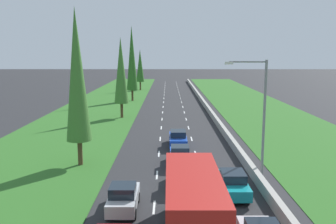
{
  "coord_description": "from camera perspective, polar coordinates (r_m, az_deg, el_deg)",
  "views": [
    {
      "loc": [
        -0.88,
        -0.13,
        9.53
      ],
      "look_at": [
        -1.0,
        54.24,
        0.53
      ],
      "focal_mm": 38.5,
      "sensor_mm": 36.0,
      "label": 1
    }
  ],
  "objects": [
    {
      "name": "ground_plane",
      "position": [
        60.89,
        0.95,
        0.39
      ],
      "size": [
        300.0,
        300.0,
        0.0
      ],
      "primitive_type": "plane",
      "color": "#28282B",
      "rests_on": "ground"
    },
    {
      "name": "grass_verge_left",
      "position": [
        62.01,
        -10.82,
        0.41
      ],
      "size": [
        14.0,
        140.0,
        0.04
      ],
      "primitive_type": "cube",
      "color": "#2D6623",
      "rests_on": "ground"
    },
    {
      "name": "grass_verge_right",
      "position": [
        62.75,
        14.17,
        0.4
      ],
      "size": [
        14.0,
        140.0,
        0.04
      ],
      "primitive_type": "cube",
      "color": "#2D6623",
      "rests_on": "ground"
    },
    {
      "name": "median_barrier",
      "position": [
        61.17,
        6.3,
        0.78
      ],
      "size": [
        0.44,
        120.0,
        0.85
      ],
      "primitive_type": "cube",
      "color": "#9E9B93",
      "rests_on": "ground"
    },
    {
      "name": "lane_markings",
      "position": [
        60.89,
        0.95,
        0.4
      ],
      "size": [
        3.64,
        116.0,
        0.01
      ],
      "color": "white",
      "rests_on": "ground"
    },
    {
      "name": "red_box_truck_centre_lane",
      "position": [
        17.75,
        3.89,
        -15.07
      ],
      "size": [
        2.46,
        9.4,
        4.18
      ],
      "color": "black",
      "rests_on": "ground"
    },
    {
      "name": "silver_hatchback_left_lane",
      "position": [
        22.57,
        -6.96,
        -13.31
      ],
      "size": [
        1.74,
        3.9,
        1.72
      ],
      "color": "silver",
      "rests_on": "ground"
    },
    {
      "name": "silver_hatchback_centre_lane",
      "position": [
        26.04,
        2.35,
        -10.1
      ],
      "size": [
        1.74,
        3.9,
        1.72
      ],
      "color": "silver",
      "rests_on": "ground"
    },
    {
      "name": "teal_sedan_right_lane",
      "position": [
        25.2,
        10.28,
        -10.99
      ],
      "size": [
        1.82,
        4.5,
        1.64
      ],
      "color": "teal",
      "rests_on": "ground"
    },
    {
      "name": "blue_hatchback_centre_lane",
      "position": [
        31.03,
        2.0,
        -6.87
      ],
      "size": [
        1.74,
        3.9,
        1.72
      ],
      "color": "#1E47B7",
      "rests_on": "ground"
    },
    {
      "name": "blue_sedan_centre_lane",
      "position": [
        37.16,
        1.7,
        -4.17
      ],
      "size": [
        1.82,
        4.5,
        1.64
      ],
      "color": "#1E47B7",
      "rests_on": "ground"
    },
    {
      "name": "poplar_tree_second",
      "position": [
        30.69,
        -14.1,
        5.64
      ],
      "size": [
        2.13,
        2.13,
        13.23
      ],
      "color": "#4C3823",
      "rests_on": "ground"
    },
    {
      "name": "poplar_tree_third",
      "position": [
        52.88,
        -7.34,
        6.5
      ],
      "size": [
        2.09,
        2.09,
        11.75
      ],
      "color": "#4C3823",
      "rests_on": "ground"
    },
    {
      "name": "poplar_tree_fourth",
      "position": [
        71.48,
        -5.62,
        8.47
      ],
      "size": [
        2.17,
        2.17,
        14.73
      ],
      "color": "#4C3823",
      "rests_on": "ground"
    },
    {
      "name": "poplar_tree_fifth",
      "position": [
        92.14,
        -4.32,
        7.32
      ],
      "size": [
        2.06,
        2.06,
        10.35
      ],
      "color": "#4C3823",
      "rests_on": "ground"
    },
    {
      "name": "street_light_mast",
      "position": [
        28.27,
        14.47,
        0.36
      ],
      "size": [
        3.2,
        0.28,
        9.0
      ],
      "color": "gray",
      "rests_on": "ground"
    }
  ]
}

